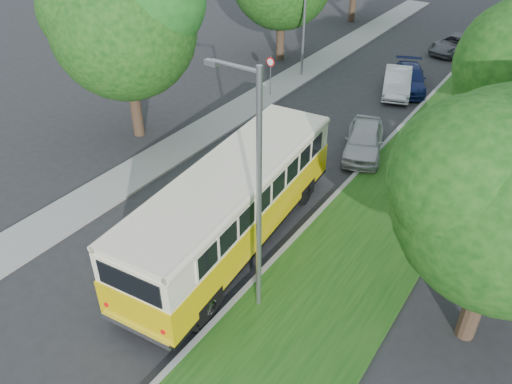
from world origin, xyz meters
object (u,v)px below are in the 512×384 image
Objects in this scene: vintage_bus at (233,206)px; car_white at (397,82)px; lamppost_near at (256,192)px; car_blue at (409,78)px; car_grey at (454,44)px; lamppost_far at (303,12)px; car_silver at (364,140)px.

car_white is (-0.16, 17.05, -0.91)m from vintage_bus.
car_blue is at bearing 96.25° from lamppost_near.
vintage_bus is at bearing -108.35° from car_white.
car_white reaches higher than car_grey.
lamppost_near is at bearing -64.29° from lamppost_far.
car_grey is (0.60, 26.69, -1.00)m from vintage_bus.
vintage_bus is at bearing -77.27° from car_grey.
car_silver is at bearing -43.73° from lamppost_far.
car_blue reaches higher than car_grey.
car_white is 9.67m from car_grey.
vintage_bus is 9.11m from car_silver.
lamppost_far is 17.76m from vintage_bus.
vintage_bus reaches higher than car_grey.
lamppost_near is 1.73× the size of car_grey.
lamppost_near is 0.72× the size of vintage_bus.
car_silver is 9.23m from car_blue.
car_silver is at bearing 77.46° from vintage_bus.
lamppost_far reaches higher than car_blue.
car_silver is at bearing -73.98° from car_grey.
lamppost_near is 19.72m from car_white.
lamppost_near is 1.80× the size of car_white.
car_white is 0.95× the size of car_blue.
car_blue is (-2.22, 20.30, -3.69)m from lamppost_near.
car_grey is (-1.83, 28.84, -3.73)m from lamppost_near.
lamppost_far is 1.72× the size of car_silver.
car_blue is at bearing 84.54° from vintage_bus.
car_blue is 8.55m from car_grey.
car_silver is 17.72m from car_grey.
vintage_bus is at bearing 138.37° from lamppost_near.
vintage_bus is 18.18m from car_blue.
car_grey is at bearing 65.36° from car_blue.
lamppost_near is at bearing -46.45° from vintage_bus.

